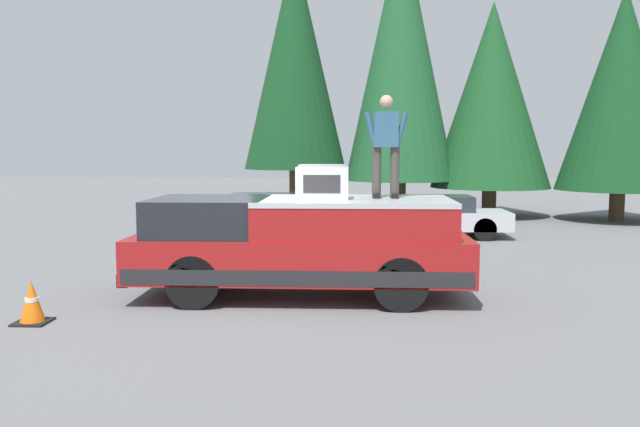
{
  "coord_description": "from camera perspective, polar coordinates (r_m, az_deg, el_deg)",
  "views": [
    {
      "loc": [
        -10.31,
        -1.52,
        2.46
      ],
      "look_at": [
        0.68,
        -1.0,
        1.35
      ],
      "focal_mm": 35.93,
      "sensor_mm": 36.0,
      "label": 1
    }
  ],
  "objects": [
    {
      "name": "ground_plane",
      "position": [
        10.71,
        -5.6,
        -7.55
      ],
      "size": [
        90.0,
        90.0,
        0.0
      ],
      "primitive_type": "plane",
      "color": "slate"
    },
    {
      "name": "pickup_truck",
      "position": [
        10.64,
        -1.71,
        -2.82
      ],
      "size": [
        2.01,
        5.54,
        1.65
      ],
      "color": "maroon",
      "rests_on": "ground"
    },
    {
      "name": "compressor_unit",
      "position": [
        10.43,
        0.23,
        2.83
      ],
      "size": [
        0.65,
        0.84,
        0.56
      ],
      "color": "silver",
      "rests_on": "pickup_truck"
    },
    {
      "name": "person_on_truck_bed",
      "position": [
        10.65,
        5.9,
        6.22
      ],
      "size": [
        0.29,
        0.72,
        1.69
      ],
      "color": "#423D38",
      "rests_on": "pickup_truck"
    },
    {
      "name": "parked_car_silver",
      "position": [
        18.22,
        10.17,
        -0.25
      ],
      "size": [
        1.64,
        4.1,
        1.16
      ],
      "color": "silver",
      "rests_on": "ground"
    },
    {
      "name": "parked_car_black",
      "position": [
        18.87,
        -5.36,
        0.02
      ],
      "size": [
        1.64,
        4.1,
        1.16
      ],
      "color": "black",
      "rests_on": "ground"
    },
    {
      "name": "traffic_cone",
      "position": [
        10.02,
        -24.27,
        -7.28
      ],
      "size": [
        0.47,
        0.47,
        0.62
      ],
      "color": "black",
      "rests_on": "ground"
    },
    {
      "name": "conifer_far_left",
      "position": [
        24.21,
        25.31,
        9.95
      ],
      "size": [
        4.15,
        4.15,
        7.86
      ],
      "color": "#4C3826",
      "rests_on": "ground"
    },
    {
      "name": "conifer_left",
      "position": [
        24.32,
        15.05,
        10.09
      ],
      "size": [
        4.3,
        4.3,
        7.71
      ],
      "color": "#4C3826",
      "rests_on": "ground"
    },
    {
      "name": "conifer_center_left",
      "position": [
        23.92,
        7.23,
        14.12
      ],
      "size": [
        3.98,
        3.98,
        10.61
      ],
      "color": "#4C3826",
      "rests_on": "ground"
    },
    {
      "name": "conifer_center_right",
      "position": [
        23.58,
        -2.26,
        13.57
      ],
      "size": [
        3.66,
        3.66,
        9.61
      ],
      "color": "#4C3826",
      "rests_on": "ground"
    }
  ]
}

